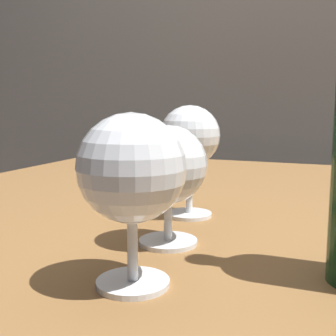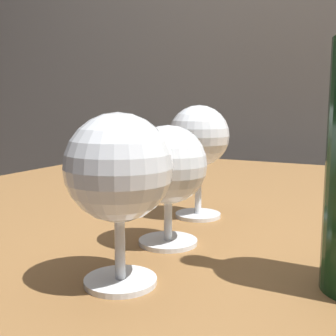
{
  "view_description": "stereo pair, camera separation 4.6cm",
  "coord_description": "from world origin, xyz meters",
  "views": [
    {
      "loc": [
        0.12,
        -0.68,
        0.89
      ],
      "look_at": [
        -0.05,
        -0.25,
        0.82
      ],
      "focal_mm": 45.87,
      "sensor_mm": 36.0,
      "label": 1
    },
    {
      "loc": [
        0.16,
        -0.66,
        0.89
      ],
      "look_at": [
        -0.05,
        -0.25,
        0.82
      ],
      "focal_mm": 45.87,
      "sensor_mm": 36.0,
      "label": 2
    }
  ],
  "objects": [
    {
      "name": "dining_table",
      "position": [
        0.0,
        0.0,
        0.65
      ],
      "size": [
        1.18,
        0.97,
        0.74
      ],
      "color": "brown",
      "rests_on": "ground_plane"
    },
    {
      "name": "wine_glass_amber",
      "position": [
        -0.04,
        -0.37,
        0.84
      ],
      "size": [
        0.09,
        0.09,
        0.15
      ],
      "color": "white",
      "rests_on": "dining_table"
    },
    {
      "name": "wine_glass_port",
      "position": [
        -0.05,
        -0.25,
        0.82
      ],
      "size": [
        0.09,
        0.09,
        0.13
      ],
      "color": "white",
      "rests_on": "dining_table"
    },
    {
      "name": "wine_glass_pinot",
      "position": [
        -0.07,
        -0.13,
        0.84
      ],
      "size": [
        0.08,
        0.08,
        0.15
      ],
      "color": "white",
      "rests_on": "dining_table"
    }
  ]
}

